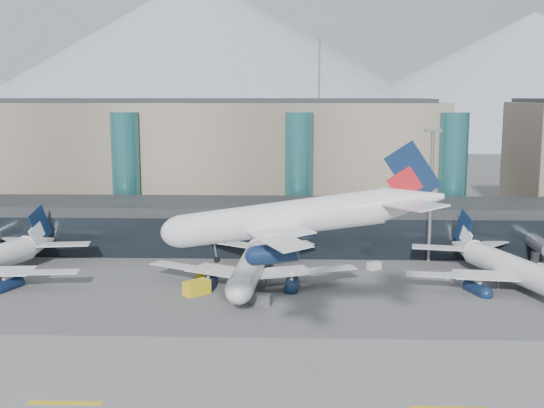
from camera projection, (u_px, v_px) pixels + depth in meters
The scene contains 16 objects.
ground at pixel (262, 352), 85.49m from camera, with size 900.00×900.00×0.00m, color #515154.
runway_strip at pixel (256, 406), 70.68m from camera, with size 400.00×40.00×0.04m, color slate.
runway_markings at pixel (256, 406), 70.68m from camera, with size 128.00×1.00×0.02m.
concourse at pixel (275, 226), 141.66m from camera, with size 170.00×27.00×10.00m.
terminal_main at pixel (180, 160), 172.63m from camera, with size 130.00×30.00×31.00m.
teal_towers at pixel (212, 173), 156.76m from camera, with size 116.40×19.40×46.00m.
mountain_ridge at pixel (313, 73), 452.65m from camera, with size 910.00×400.00×110.00m.
lightmast_mid at pixel (431, 188), 129.60m from camera, with size 3.00×1.20×25.60m.
hero_jet at pixel (308, 208), 74.22m from camera, with size 32.93×32.73×10.66m.
jet_parked_mid at pixel (253, 256), 116.95m from camera, with size 37.66×36.87×12.14m.
jet_parked_right at pixel (503, 258), 115.53m from camera, with size 36.22×37.98×12.19m.
veh_b at pixel (201, 273), 120.73m from camera, with size 2.60×1.60×1.50m, color gold.
veh_c at pixel (261, 299), 104.59m from camera, with size 3.07×1.62×1.71m, color #45464A.
veh_d at pixel (374, 266), 125.77m from camera, with size 2.46×1.32×1.41m, color #BCBCBC.
veh_g at pixel (453, 277), 117.80m from camera, with size 2.38×1.39×1.39m, color #BCBCBC.
veh_h at pixel (197, 288), 109.98m from camera, with size 4.18×2.20×2.31m, color gold.
Camera 1 is at (3.86, -81.35, 32.01)m, focal length 45.00 mm.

